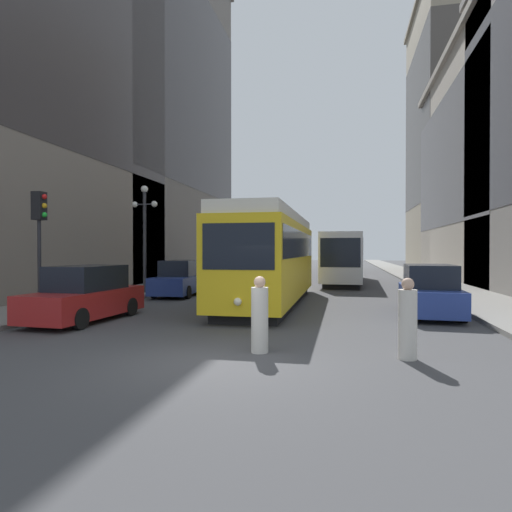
% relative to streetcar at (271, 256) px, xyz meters
% --- Properties ---
extents(ground_plane, '(200.00, 200.00, 0.00)m').
position_rel_streetcar_xyz_m(ground_plane, '(0.44, -10.04, -2.10)').
color(ground_plane, '#424244').
extents(sidewalk_left, '(3.37, 120.00, 0.15)m').
position_rel_streetcar_xyz_m(sidewalk_left, '(-8.20, 29.96, -2.03)').
color(sidewalk_left, gray).
rests_on(sidewalk_left, ground).
extents(sidewalk_right, '(3.37, 120.00, 0.15)m').
position_rel_streetcar_xyz_m(sidewalk_right, '(9.09, 29.96, -2.03)').
color(sidewalk_right, gray).
rests_on(sidewalk_right, ground).
extents(streetcar, '(2.71, 12.42, 3.89)m').
position_rel_streetcar_xyz_m(streetcar, '(0.00, 0.00, 0.00)').
color(streetcar, black).
rests_on(streetcar, ground).
extents(transit_bus, '(3.00, 13.08, 3.45)m').
position_rel_streetcar_xyz_m(transit_bus, '(3.06, 13.48, -0.15)').
color(transit_bus, black).
rests_on(transit_bus, ground).
extents(parked_car_left_near, '(2.10, 4.96, 1.82)m').
position_rel_streetcar_xyz_m(parked_car_left_near, '(-5.22, 2.60, -1.26)').
color(parked_car_left_near, black).
rests_on(parked_car_left_near, ground).
extents(parked_car_left_mid, '(2.08, 5.08, 1.82)m').
position_rel_streetcar_xyz_m(parked_car_left_mid, '(-5.22, 10.32, -1.26)').
color(parked_car_left_mid, black).
rests_on(parked_car_left_mid, ground).
extents(parked_car_right_far, '(2.06, 4.63, 1.82)m').
position_rel_streetcar_xyz_m(parked_car_right_far, '(6.10, -2.28, -1.26)').
color(parked_car_right_far, black).
rests_on(parked_car_right_far, ground).
extents(parked_car_left_far, '(2.04, 4.61, 1.82)m').
position_rel_streetcar_xyz_m(parked_car_left_far, '(-5.22, -5.80, -1.26)').
color(parked_car_left_far, black).
rests_on(parked_car_left_far, ground).
extents(pedestrian_crossing_near, '(0.39, 0.39, 1.73)m').
position_rel_streetcar_xyz_m(pedestrian_crossing_near, '(1.28, -8.99, -1.29)').
color(pedestrian_crossing_near, beige).
rests_on(pedestrian_crossing_near, ground).
extents(pedestrian_crossing_far, '(0.39, 0.39, 1.74)m').
position_rel_streetcar_xyz_m(pedestrian_crossing_far, '(4.48, -8.95, -1.29)').
color(pedestrian_crossing_far, beige).
rests_on(pedestrian_crossing_far, ground).
extents(traffic_light_near_left, '(0.47, 0.36, 4.15)m').
position_rel_streetcar_xyz_m(traffic_light_near_left, '(-6.90, -5.84, 1.25)').
color(traffic_light_near_left, '#232328').
rests_on(traffic_light_near_left, sidewalk_left).
extents(lamp_post_left_near, '(1.41, 0.36, 5.56)m').
position_rel_streetcar_xyz_m(lamp_post_left_near, '(-7.12, 2.32, 1.70)').
color(lamp_post_left_near, '#333338').
rests_on(lamp_post_left_near, sidewalk_left).
extents(building_left_corner, '(14.06, 24.19, 31.61)m').
position_rel_streetcar_xyz_m(building_left_corner, '(-16.62, 18.13, 14.20)').
color(building_left_corner, slate).
rests_on(building_left_corner, ground).
extents(building_right_midblock, '(12.89, 17.37, 29.77)m').
position_rel_streetcar_xyz_m(building_right_midblock, '(16.92, 32.45, 13.25)').
color(building_right_midblock, gray).
rests_on(building_right_midblock, ground).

